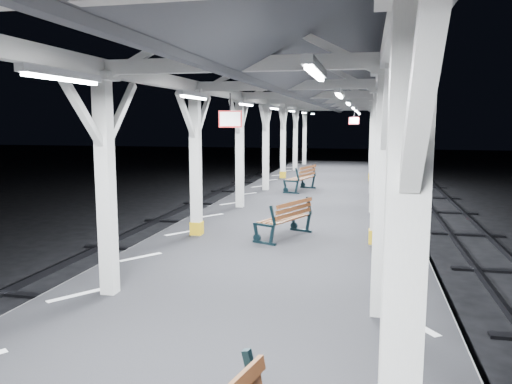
% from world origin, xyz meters
% --- Properties ---
extents(ground, '(120.00, 120.00, 0.00)m').
position_xyz_m(ground, '(0.00, 0.00, 0.00)').
color(ground, black).
rests_on(ground, ground).
extents(platform, '(6.00, 50.00, 1.00)m').
position_xyz_m(platform, '(0.00, 0.00, 0.50)').
color(platform, black).
rests_on(platform, ground).
extents(hazard_stripes_left, '(1.00, 48.00, 0.01)m').
position_xyz_m(hazard_stripes_left, '(-2.45, 0.00, 1.00)').
color(hazard_stripes_left, silver).
rests_on(hazard_stripes_left, platform).
extents(hazard_stripes_right, '(1.00, 48.00, 0.01)m').
position_xyz_m(hazard_stripes_right, '(2.45, 0.00, 1.00)').
color(hazard_stripes_right, silver).
rests_on(hazard_stripes_right, platform).
extents(track_left, '(2.20, 60.00, 0.16)m').
position_xyz_m(track_left, '(-5.00, 0.00, 0.08)').
color(track_left, '#2D2D33').
rests_on(track_left, ground).
extents(canopy, '(5.40, 49.00, 4.65)m').
position_xyz_m(canopy, '(0.00, -0.02, 4.56)').
color(canopy, silver).
rests_on(canopy, platform).
extents(bench_mid, '(1.16, 1.71, 0.87)m').
position_xyz_m(bench_mid, '(0.07, 2.22, 1.46)').
color(bench_mid, black).
rests_on(bench_mid, platform).
extents(bench_far, '(1.07, 1.88, 0.96)m').
position_xyz_m(bench_far, '(-0.58, 10.03, 1.51)').
color(bench_far, black).
rests_on(bench_far, platform).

